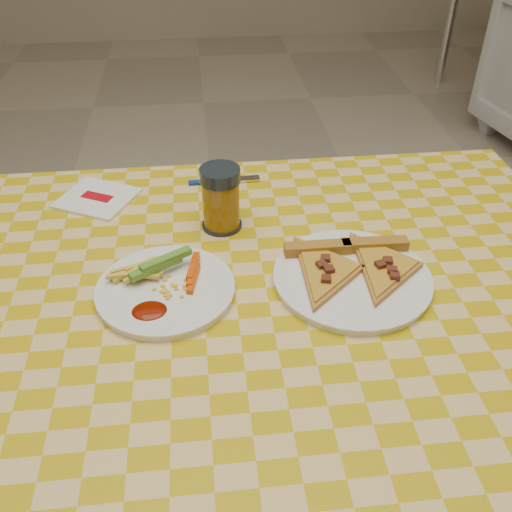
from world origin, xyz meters
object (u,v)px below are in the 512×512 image
object	(u,v)px
table	(236,322)
drink_glass	(221,199)
plate_left	(166,291)
plate_right	(352,279)

from	to	relation	value
table	drink_glass	xyz separation A→B (m)	(-0.01, 0.19, 0.13)
plate_left	drink_glass	world-z (taller)	drink_glass
table	plate_left	distance (m)	0.14
drink_glass	table	bearing A→B (deg)	-87.06
plate_left	plate_right	distance (m)	0.31
plate_left	drink_glass	xyz separation A→B (m)	(0.10, 0.19, 0.05)
table	drink_glass	bearing A→B (deg)	92.94
table	drink_glass	distance (m)	0.23
plate_right	drink_glass	xyz separation A→B (m)	(-0.20, 0.19, 0.05)
plate_right	drink_glass	bearing A→B (deg)	137.26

